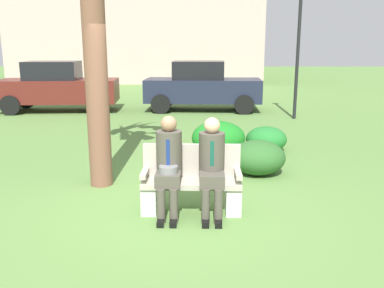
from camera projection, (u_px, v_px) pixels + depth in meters
The scene contains 11 objects.
ground_plane at pixel (173, 212), 5.63m from camera, with size 80.00×80.00×0.00m, color #5B833F.
park_bench at pixel (191, 183), 5.58m from camera, with size 1.32×0.44×0.90m.
seated_man_left at pixel (169, 161), 5.39m from camera, with size 0.34×0.72×1.31m.
seated_man_right at pixel (212, 162), 5.38m from camera, with size 0.34×0.72×1.29m.
shrub_near_bench at pixel (218, 138), 8.53m from camera, with size 1.10×1.01×0.69m, color #1C7B21.
shrub_mid_lawn at pixel (266, 139), 8.76m from camera, with size 0.86×0.79×0.54m, color #24752E.
shrub_far_lawn at pixel (258, 157), 7.21m from camera, with size 0.96×0.88×0.60m, color #2C5D28.
parked_car_near at pixel (57, 87), 14.02m from camera, with size 4.01×1.97×1.68m.
parked_car_far at pixel (202, 86), 14.20m from camera, with size 3.94×1.80×1.68m.
street_lamp at pixel (299, 38), 12.23m from camera, with size 0.24×0.24×3.96m.
building_backdrop at pixel (141, 8), 26.57m from camera, with size 15.58×8.19×8.99m.
Camera 1 is at (0.38, -5.25, 2.20)m, focal length 38.93 mm.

